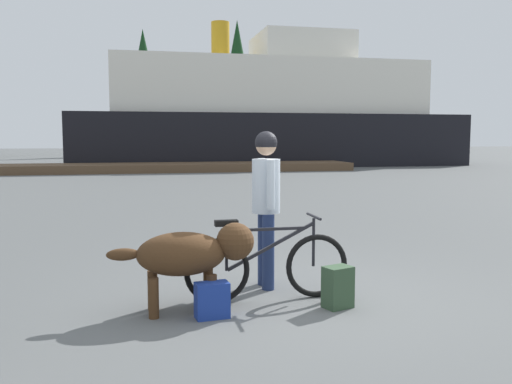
# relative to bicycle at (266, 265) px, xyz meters

# --- Properties ---
(ground_plane) EXTENTS (160.00, 160.00, 0.00)m
(ground_plane) POSITION_rel_bicycle_xyz_m (0.31, -0.12, -0.38)
(ground_plane) COLOR #595B5B
(bicycle) EXTENTS (1.78, 0.44, 0.90)m
(bicycle) POSITION_rel_bicycle_xyz_m (0.00, 0.00, 0.00)
(bicycle) COLOR black
(bicycle) RESTS_ON ground_plane
(person_cyclist) EXTENTS (0.32, 0.53, 1.80)m
(person_cyclist) POSITION_rel_bicycle_xyz_m (0.12, 0.51, 0.72)
(person_cyclist) COLOR navy
(person_cyclist) RESTS_ON ground_plane
(dog) EXTENTS (1.45, 0.51, 0.88)m
(dog) POSITION_rel_bicycle_xyz_m (-0.81, -0.19, 0.21)
(dog) COLOR #472D19
(dog) RESTS_ON ground_plane
(backpack) EXTENTS (0.33, 0.28, 0.43)m
(backpack) POSITION_rel_bicycle_xyz_m (0.65, -0.40, -0.16)
(backpack) COLOR #334C33
(backpack) RESTS_ON ground_plane
(handbag_pannier) EXTENTS (0.34, 0.22, 0.35)m
(handbag_pannier) POSITION_rel_bicycle_xyz_m (-0.64, -0.44, -0.20)
(handbag_pannier) COLOR navy
(handbag_pannier) RESTS_ON ground_plane
(dock_pier) EXTENTS (19.51, 2.94, 0.40)m
(dock_pier) POSITION_rel_bicycle_xyz_m (-0.21, 22.14, -0.18)
(dock_pier) COLOR brown
(dock_pier) RESTS_ON ground_plane
(ferry_boat) EXTENTS (23.05, 8.86, 8.63)m
(ferry_boat) POSITION_rel_bicycle_xyz_m (6.75, 28.15, 2.65)
(ferry_boat) COLOR black
(ferry_boat) RESTS_ON ground_plane
(pine_tree_center) EXTENTS (3.44, 3.44, 11.27)m
(pine_tree_center) POSITION_rel_bicycle_xyz_m (-0.42, 45.40, 6.69)
(pine_tree_center) COLOR #4C331E
(pine_tree_center) RESTS_ON ground_plane
(pine_tree_far_right) EXTENTS (3.60, 3.60, 12.52)m
(pine_tree_far_right) POSITION_rel_bicycle_xyz_m (8.20, 45.80, 7.34)
(pine_tree_far_right) COLOR #4C331E
(pine_tree_far_right) RESTS_ON ground_plane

